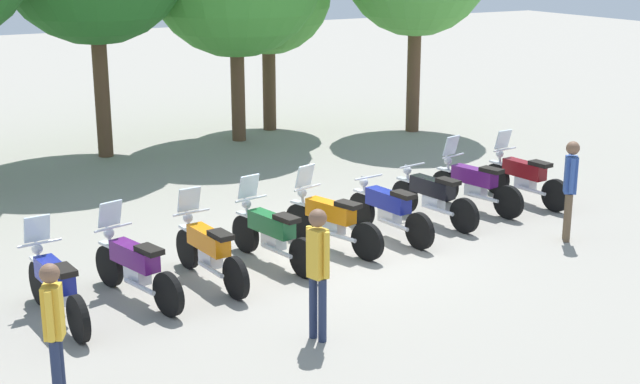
{
  "coord_description": "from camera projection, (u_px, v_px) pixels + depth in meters",
  "views": [
    {
      "loc": [
        -7.08,
        -12.28,
        5.03
      ],
      "look_at": [
        0.0,
        0.5,
        0.9
      ],
      "focal_mm": 49.9,
      "sensor_mm": 36.0,
      "label": 1
    }
  ],
  "objects": [
    {
      "name": "motorcycle_4",
      "position": [
        331.0,
        220.0,
        14.94
      ],
      "size": [
        0.85,
        2.12,
        1.37
      ],
      "rotation": [
        0.0,
        0.0,
        1.87
      ],
      "color": "black",
      "rests_on": "ground_plane"
    },
    {
      "name": "motorcycle_3",
      "position": [
        272.0,
        233.0,
        14.25
      ],
      "size": [
        0.68,
        2.17,
        1.37
      ],
      "rotation": [
        0.0,
        0.0,
        1.77
      ],
      "color": "black",
      "rests_on": "ground_plane"
    },
    {
      "name": "ground_plane",
      "position": [
        334.0,
        250.0,
        15.01
      ],
      "size": [
        80.0,
        80.0,
        0.0
      ],
      "primitive_type": "plane",
      "color": "gray"
    },
    {
      "name": "motorcycle_0",
      "position": [
        56.0,
        286.0,
        12.08
      ],
      "size": [
        0.62,
        2.19,
        1.37
      ],
      "rotation": [
        0.0,
        0.0,
        1.68
      ],
      "color": "black",
      "rests_on": "ground_plane"
    },
    {
      "name": "motorcycle_5",
      "position": [
        389.0,
        210.0,
        15.55
      ],
      "size": [
        0.62,
        2.18,
        0.99
      ],
      "rotation": [
        0.0,
        0.0,
        1.7
      ],
      "color": "black",
      "rests_on": "ground_plane"
    },
    {
      "name": "motorcycle_7",
      "position": [
        474.0,
        184.0,
        17.17
      ],
      "size": [
        0.73,
        2.16,
        1.37
      ],
      "rotation": [
        0.0,
        0.0,
        1.8
      ],
      "color": "black",
      "rests_on": "ground_plane"
    },
    {
      "name": "motorcycle_8",
      "position": [
        524.0,
        177.0,
        17.67
      ],
      "size": [
        0.62,
        2.19,
        1.37
      ],
      "rotation": [
        0.0,
        0.0,
        1.68
      ],
      "color": "black",
      "rests_on": "ground_plane"
    },
    {
      "name": "motorcycle_2",
      "position": [
        209.0,
        250.0,
        13.48
      ],
      "size": [
        0.62,
        2.19,
        1.37
      ],
      "rotation": [
        0.0,
        0.0,
        1.67
      ],
      "color": "black",
      "rests_on": "ground_plane"
    },
    {
      "name": "person_2",
      "position": [
        570.0,
        183.0,
        15.23
      ],
      "size": [
        0.33,
        0.37,
        1.77
      ],
      "rotation": [
        0.0,
        0.0,
        5.64
      ],
      "color": "brown",
      "rests_on": "ground_plane"
    },
    {
      "name": "person_0",
      "position": [
        318.0,
        264.0,
        11.36
      ],
      "size": [
        0.29,
        0.41,
        1.78
      ],
      "rotation": [
        0.0,
        0.0,
        3.41
      ],
      "color": "#232D4C",
      "rests_on": "ground_plane"
    },
    {
      "name": "motorcycle_1",
      "position": [
        135.0,
        266.0,
        12.81
      ],
      "size": [
        0.78,
        2.14,
        1.37
      ],
      "rotation": [
        0.0,
        0.0,
        1.83
      ],
      "color": "black",
      "rests_on": "ground_plane"
    },
    {
      "name": "motorcycle_6",
      "position": [
        433.0,
        196.0,
        16.39
      ],
      "size": [
        0.62,
        2.18,
        0.99
      ],
      "rotation": [
        0.0,
        0.0,
        1.72
      ],
      "color": "black",
      "rests_on": "ground_plane"
    },
    {
      "name": "person_1",
      "position": [
        54.0,
        324.0,
        9.75
      ],
      "size": [
        0.29,
        0.4,
        1.69
      ],
      "rotation": [
        0.0,
        0.0,
        5.85
      ],
      "color": "#232D4C",
      "rests_on": "ground_plane"
    }
  ]
}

